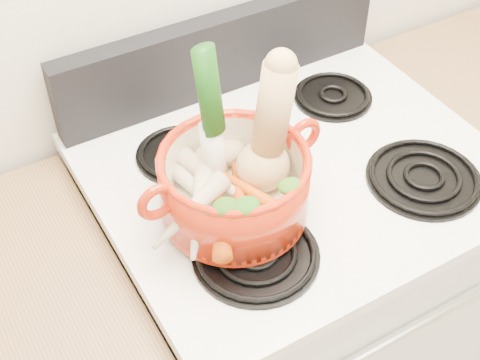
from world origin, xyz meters
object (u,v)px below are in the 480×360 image
stove_body (285,308)px  leek (213,121)px  dutch_oven (234,185)px  squash (274,127)px

stove_body → leek: size_ratio=3.13×
dutch_oven → leek: leek is taller
stove_body → leek: leek is taller
stove_body → dutch_oven: size_ratio=3.49×
squash → leek: bearing=156.9°
leek → stove_body: bearing=-17.6°
stove_body → leek: 0.71m
squash → leek: size_ratio=0.87×
dutch_oven → stove_body: bearing=15.7°
squash → dutch_oven: bearing=-169.6°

